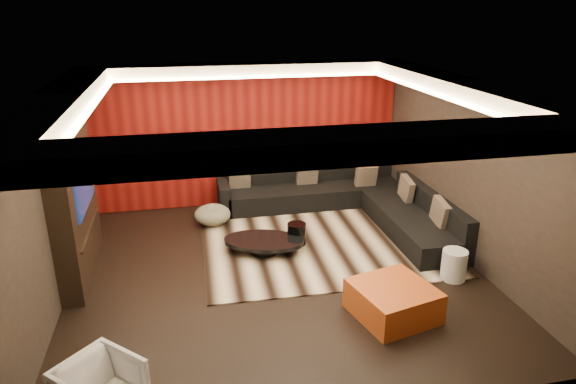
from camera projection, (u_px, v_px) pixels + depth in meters
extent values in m
cube|color=black|center=(277.00, 272.00, 7.78)|extent=(6.00, 6.00, 0.02)
cube|color=silver|center=(275.00, 85.00, 6.80)|extent=(6.00, 6.00, 0.02)
cube|color=black|center=(247.00, 135.00, 10.05)|extent=(6.00, 0.02, 2.80)
cube|color=black|center=(50.00, 201.00, 6.70)|extent=(0.02, 6.00, 2.80)
cube|color=black|center=(468.00, 171.00, 7.89)|extent=(0.02, 6.00, 2.80)
cube|color=#6B0C0A|center=(248.00, 135.00, 10.02)|extent=(5.98, 0.05, 2.78)
cube|color=silver|center=(248.00, 70.00, 9.32)|extent=(6.00, 0.60, 0.22)
cube|color=silver|center=(335.00, 146.00, 4.37)|extent=(6.00, 0.60, 0.22)
cube|color=silver|center=(60.00, 102.00, 6.31)|extent=(0.60, 4.80, 0.22)
cube|color=silver|center=(460.00, 87.00, 7.38)|extent=(0.60, 4.80, 0.22)
cube|color=#FFD899|center=(250.00, 77.00, 9.04)|extent=(4.80, 0.08, 0.04)
cube|color=#FFD899|center=(324.00, 146.00, 4.71)|extent=(4.80, 0.08, 0.04)
cube|color=#FFD899|center=(90.00, 108.00, 6.41)|extent=(0.08, 4.80, 0.04)
cube|color=#FFD899|center=(437.00, 94.00, 7.34)|extent=(0.08, 4.80, 0.04)
cube|color=black|center=(75.00, 205.00, 7.39)|extent=(0.30, 2.00, 2.20)
cube|color=black|center=(83.00, 181.00, 7.30)|extent=(0.04, 1.30, 0.80)
cube|color=black|center=(90.00, 229.00, 7.56)|extent=(0.04, 1.60, 0.04)
cube|color=beige|center=(323.00, 245.00, 8.62)|extent=(4.07, 3.09, 0.02)
cylinder|color=black|center=(264.00, 245.00, 8.33)|extent=(1.64, 1.64, 0.22)
cylinder|color=black|center=(297.00, 234.00, 8.57)|extent=(0.37, 0.37, 0.37)
ellipsoid|color=beige|center=(212.00, 215.00, 9.35)|extent=(0.84, 0.84, 0.36)
cylinder|color=silver|center=(454.00, 265.00, 7.51)|extent=(0.47, 0.47, 0.46)
cube|color=#A82F15|center=(393.00, 301.00, 6.63)|extent=(1.14, 1.14, 0.42)
cube|color=black|center=(314.00, 195.00, 10.29)|extent=(3.50, 0.90, 0.40)
cube|color=black|center=(310.00, 172.00, 10.48)|extent=(3.50, 0.20, 0.35)
cube|color=black|center=(411.00, 224.00, 8.95)|extent=(0.90, 2.60, 0.40)
cube|color=black|center=(432.00, 203.00, 8.88)|extent=(0.20, 2.60, 0.35)
cube|color=black|center=(224.00, 197.00, 9.90)|extent=(0.20, 0.90, 0.60)
cube|color=tan|center=(366.00, 176.00, 10.13)|extent=(0.42, 0.20, 0.44)
cube|color=tan|center=(440.00, 212.00, 8.36)|extent=(0.12, 0.50, 0.50)
cube|color=tan|center=(240.00, 178.00, 10.02)|extent=(0.42, 0.20, 0.44)
cube|color=tan|center=(406.00, 189.00, 9.41)|extent=(0.12, 0.50, 0.50)
cube|color=tan|center=(307.00, 174.00, 10.23)|extent=(0.42, 0.20, 0.44)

